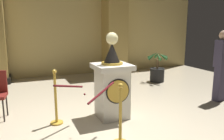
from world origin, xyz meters
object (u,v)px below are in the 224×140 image
Objects in this scene: pedestal_clock at (112,85)px; stanchion_near at (56,105)px; potted_palm_right at (157,72)px; stanchion_far at (120,123)px; bystander_guest at (222,64)px.

stanchion_near is (-1.11, 0.10, -0.31)m from pedestal_clock.
pedestal_clock is 3.37m from potted_palm_right.
stanchion_near is at bearing -150.07° from potted_palm_right.
pedestal_clock is 1.15m from stanchion_far.
stanchion_far is 4.31m from potted_palm_right.
potted_palm_right is at bearing 40.89° from pedestal_clock.
pedestal_clock reaches higher than stanchion_far.
potted_palm_right is at bearing 98.22° from bystander_guest.
stanchion_far is at bearing -162.56° from bystander_guest.
pedestal_clock is 1.74× the size of stanchion_far.
pedestal_clock is at bearing 178.68° from bystander_guest.
pedestal_clock is 1.16m from stanchion_near.
bystander_guest is at bearing -2.34° from stanchion_near.
bystander_guest reaches higher than pedestal_clock.
pedestal_clock is at bearing -4.94° from stanchion_near.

